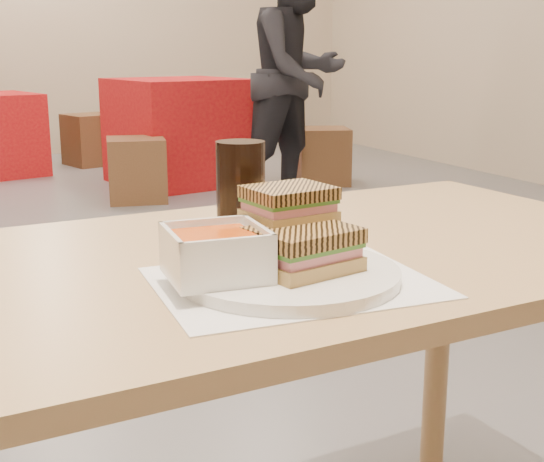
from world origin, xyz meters
name	(u,v)px	position (x,y,z in m)	size (l,w,h in m)	color
main_table	(301,317)	(0.13, -1.85, 0.64)	(1.24, 0.77, 0.75)	#AB8054
tray_liner	(293,282)	(0.03, -2.01, 0.75)	(0.36, 0.29, 0.00)	white
plate	(289,274)	(0.03, -2.00, 0.76)	(0.29, 0.29, 0.02)	white
soup_bowl	(216,255)	(-0.06, -2.00, 0.80)	(0.13, 0.13, 0.06)	white
panini_lower	(303,249)	(0.05, -2.02, 0.80)	(0.15, 0.13, 0.06)	tan
panini_upper	(289,204)	(0.06, -1.95, 0.84)	(0.12, 0.10, 0.05)	tan
cola_glass	(241,194)	(0.05, -1.80, 0.83)	(0.07, 0.07, 0.16)	black
bg_table_1	(180,131)	(1.43, 2.84, 0.41)	(1.09, 1.09, 0.82)	red
bg_chair_1l	(137,170)	(0.93, 2.27, 0.22)	(0.47, 0.47, 0.44)	brown
bg_chair_1r	(323,156)	(2.45, 2.33, 0.22)	(0.50, 0.50, 0.44)	brown
bg_chair_2l	(7,142)	(0.25, 4.20, 0.24)	(0.52, 0.52, 0.47)	brown
bg_chair_2r	(91,140)	(0.98, 4.11, 0.23)	(0.51, 0.51, 0.47)	brown
patron_b	(299,74)	(1.96, 1.80, 0.88)	(1.03, 0.92, 1.76)	black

